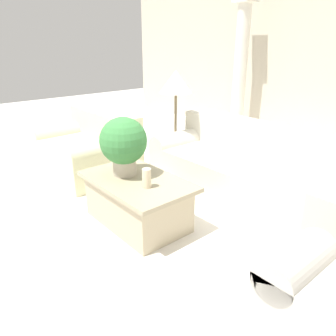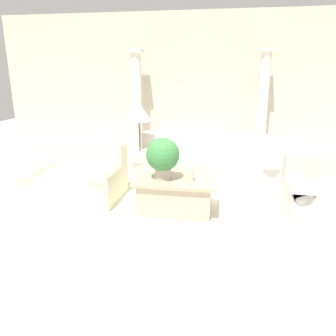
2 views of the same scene
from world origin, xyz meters
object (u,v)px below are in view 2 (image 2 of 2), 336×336
at_px(loveseat, 78,175).
at_px(coffee_table, 176,195).
at_px(sofa_long, 206,164).
at_px(armchair, 316,191).
at_px(potted_plant, 163,156).
at_px(floor_lamp, 139,115).

distance_m(loveseat, coffee_table, 1.63).
xyz_separation_m(sofa_long, armchair, (1.56, -1.12, 0.01)).
distance_m(potted_plant, armchair, 2.14).
bearing_deg(floor_lamp, coffee_table, -56.30).
bearing_deg(floor_lamp, sofa_long, 5.78).
distance_m(coffee_table, floor_lamp, 1.75).
relative_size(sofa_long, coffee_table, 2.11).
bearing_deg(sofa_long, loveseat, -152.08).
bearing_deg(loveseat, floor_lamp, 49.54).
height_order(loveseat, potted_plant, potted_plant).
distance_m(sofa_long, floor_lamp, 1.44).
height_order(coffee_table, floor_lamp, floor_lamp).
bearing_deg(loveseat, sofa_long, 27.92).
height_order(coffee_table, armchair, armchair).
relative_size(coffee_table, potted_plant, 1.95).
bearing_deg(armchair, sofa_long, 144.34).
relative_size(loveseat, floor_lamp, 1.00).
bearing_deg(potted_plant, coffee_table, 4.65).
relative_size(floor_lamp, armchair, 1.59).
height_order(loveseat, armchair, loveseat).
bearing_deg(sofa_long, floor_lamp, -174.22).
relative_size(sofa_long, potted_plant, 4.12).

